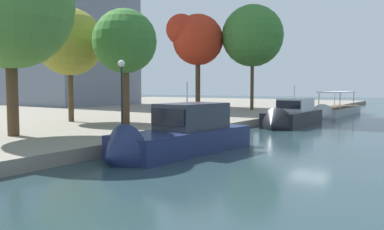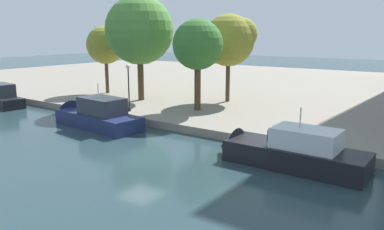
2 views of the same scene
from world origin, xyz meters
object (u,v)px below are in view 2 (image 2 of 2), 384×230
at_px(tree_0, 230,39).
at_px(tree_5, 196,44).
at_px(lamp_post, 129,82).
at_px(motor_yacht_1, 94,117).
at_px(motor_yacht_2, 285,154).
at_px(tree_3, 138,31).
at_px(tree_1, 108,44).

distance_m(tree_0, tree_5, 6.05).
distance_m(lamp_post, tree_0, 11.81).
relative_size(motor_yacht_1, motor_yacht_2, 1.06).
bearing_deg(tree_3, motor_yacht_2, -24.67).
distance_m(motor_yacht_1, motor_yacht_2, 17.25).
height_order(lamp_post, tree_1, tree_1).
xyz_separation_m(tree_1, tree_5, (15.03, -2.92, 0.25)).
bearing_deg(lamp_post, tree_1, 145.77).
bearing_deg(tree_0, motor_yacht_1, -109.66).
relative_size(motor_yacht_1, lamp_post, 2.25).
xyz_separation_m(motor_yacht_1, tree_1, (-9.97, 11.00, 5.83)).
bearing_deg(tree_0, motor_yacht_2, -49.34).
height_order(motor_yacht_1, tree_1, tree_1).
relative_size(motor_yacht_2, lamp_post, 2.12).
distance_m(motor_yacht_1, tree_0, 16.33).
relative_size(motor_yacht_2, tree_3, 0.83).
relative_size(lamp_post, tree_0, 0.48).
xyz_separation_m(motor_yacht_2, tree_1, (-27.22, 11.08, 5.88)).
bearing_deg(tree_3, motor_yacht_1, -70.14).
relative_size(motor_yacht_1, tree_5, 1.16).
height_order(tree_1, tree_5, tree_5).
bearing_deg(motor_yacht_2, motor_yacht_1, 0.25).
relative_size(motor_yacht_1, tree_3, 0.89).
bearing_deg(tree_1, tree_5, -10.98).
height_order(motor_yacht_2, tree_3, tree_3).
distance_m(motor_yacht_2, tree_5, 15.89).
bearing_deg(motor_yacht_1, lamp_post, -87.74).
distance_m(motor_yacht_2, lamp_post, 17.71).
distance_m(tree_1, tree_5, 15.31).
height_order(lamp_post, tree_0, tree_0).
distance_m(motor_yacht_1, tree_1, 15.95).
height_order(tree_1, tree_3, tree_3).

